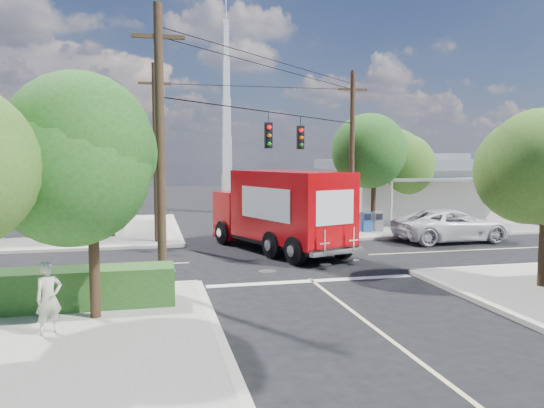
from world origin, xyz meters
name	(u,v)px	position (x,y,z in m)	size (l,w,h in m)	color
ground	(282,259)	(0.00, 0.00, 0.00)	(120.00, 120.00, 0.00)	black
sidewalk_ne	(399,221)	(10.88, 10.88, 0.07)	(14.12, 14.12, 0.14)	gray
sidewalk_nw	(57,231)	(-10.88, 10.88, 0.07)	(14.12, 14.12, 0.14)	gray
road_markings	(291,265)	(0.00, -1.47, 0.01)	(32.00, 32.00, 0.01)	beige
building_ne	(413,187)	(12.50, 11.97, 2.32)	(11.80, 10.20, 4.50)	beige
building_nw	(40,193)	(-12.00, 12.46, 2.22)	(10.80, 10.20, 4.30)	beige
radio_tower	(227,141)	(0.50, 20.00, 5.64)	(0.80, 0.80, 17.00)	silver
tree_sw_front	(91,158)	(-6.99, -7.54, 4.33)	(3.88, 3.78, 6.03)	#422D1C
tree_ne_front	(375,150)	(7.21, 6.76, 4.77)	(4.21, 4.14, 6.66)	#422D1C
tree_ne_back	(398,160)	(9.81, 8.96, 4.19)	(3.77, 3.66, 5.82)	#422D1C
palm_nw_front	(111,145)	(-7.50, 7.50, 5.04)	(3.01, 3.08, 5.59)	#422D1C
palm_nw_back	(75,152)	(-9.50, 9.00, 4.67)	(3.01, 3.08, 5.19)	#422D1C
utility_poles	(240,150)	(-1.58, 1.60, 4.67)	(12.00, 10.68, 9.00)	#473321
picket_fence	(73,282)	(-7.80, -5.60, 0.68)	(5.94, 0.06, 1.00)	silver
hedge_sw	(62,289)	(-8.00, -6.40, 0.69)	(6.20, 1.20, 1.10)	#1C4719
vending_boxes	(366,222)	(6.50, 6.20, 0.69)	(1.90, 0.50, 1.10)	#A1201B
delivery_truck	(280,211)	(0.33, 1.73, 1.90)	(5.35, 9.00, 3.75)	black
parked_car	(452,225)	(9.72, 2.57, 0.84)	(2.78, 6.03, 1.68)	silver
pedestrian	(49,298)	(-7.94, -8.68, 1.01)	(0.64, 0.42, 1.75)	beige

